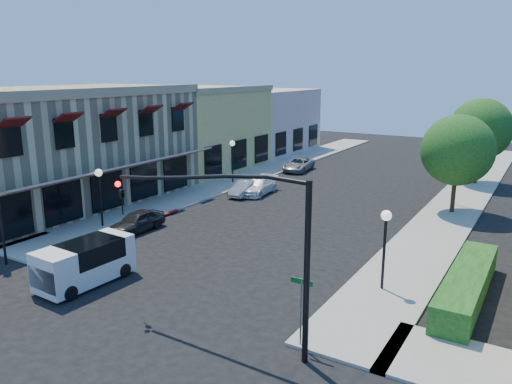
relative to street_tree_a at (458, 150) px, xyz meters
The scene contains 21 objects.
ground 24.06m from the street_tree_a, 111.80° to the right, with size 120.00×120.00×0.00m, color black.
sidewalk_left 18.71m from the street_tree_a, 164.10° to the left, with size 3.50×50.00×0.12m, color gray.
sidewalk_right 6.49m from the street_tree_a, 90.57° to the left, with size 3.50×50.00×0.12m, color gray.
curb_red_strip 21.45m from the street_tree_a, 138.28° to the right, with size 0.25×10.00×0.06m, color maroon.
corner_brick_building 26.63m from the street_tree_a, 155.60° to the right, with size 11.77×18.20×8.10m.
yellow_stucco_building 24.63m from the street_tree_a, behind, with size 10.00×12.00×7.60m, color tan.
pink_stucco_building 29.10m from the street_tree_a, 146.64° to the left, with size 10.00×12.00×7.00m, color #C89B97.
hedge 13.96m from the street_tree_a, 77.42° to the right, with size 1.40×8.00×1.10m, color #164313.
street_tree_a is the anchor object (origin of this frame).
street_tree_b 10.01m from the street_tree_a, 90.00° to the left, with size 4.94×4.94×7.02m.
signal_mast_arm 20.71m from the street_tree_a, 98.17° to the right, with size 8.01×0.39×6.00m.
street_name_sign 20.00m from the street_tree_a, 93.76° to the right, with size 0.80×0.06×2.50m.
lamppost_left_near 22.30m from the street_tree_a, 141.02° to the right, with size 0.44×0.44×3.57m.
lamppost_left_far 17.36m from the street_tree_a, behind, with size 0.44×0.44×3.57m.
lamppost_right_near 14.08m from the street_tree_a, 91.23° to the right, with size 0.44×0.44×3.57m.
lamppost_right_far 2.49m from the street_tree_a, 98.53° to the left, with size 0.44×0.44×3.57m.
white_van 23.42m from the street_tree_a, 120.26° to the right, with size 2.03×4.30×1.87m.
parked_car_a 20.45m from the street_tree_a, 138.16° to the right, with size 1.45×3.60×1.23m, color black.
parked_car_b 15.02m from the street_tree_a, 168.12° to the right, with size 1.16×3.33×1.10m, color #B1B5B7.
parked_car_c 14.21m from the street_tree_a, behind, with size 1.68×4.13×1.20m, color white.
parked_car_d 17.18m from the street_tree_a, 153.24° to the left, with size 2.01×4.36×1.21m, color gray.
Camera 1 is at (14.09, -11.60, 9.17)m, focal length 35.00 mm.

